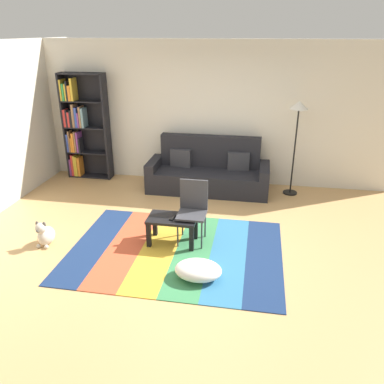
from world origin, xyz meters
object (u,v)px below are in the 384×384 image
tv_remote (173,218)px  dog (45,234)px  coffee_table (172,223)px  standing_lamp (298,117)px  bookshelf (81,127)px  pouf (198,270)px  folding_chair (193,206)px  couch (208,173)px

tv_remote → dog: bearing=-160.6°
coffee_table → dog: coffee_table is taller
coffee_table → standing_lamp: size_ratio=0.40×
coffee_table → bookshelf: bearing=135.2°
bookshelf → standing_lamp: bearing=-2.9°
coffee_table → tv_remote: 0.10m
pouf → folding_chair: folding_chair is taller
coffee_table → standing_lamp: 3.01m
dog → standing_lamp: size_ratio=0.23×
dog → tv_remote: tv_remote is taller
couch → bookshelf: size_ratio=1.08×
couch → tv_remote: bearing=-95.9°
folding_chair → couch: bearing=101.6°
couch → standing_lamp: bearing=2.8°
coffee_table → dog: size_ratio=1.74×
pouf → folding_chair: size_ratio=0.65×
couch → tv_remote: couch is taller
couch → coffee_table: bearing=-96.3°
couch → dog: couch is taller
coffee_table → standing_lamp: (1.78, 2.17, 1.11)m
coffee_table → tv_remote: (0.01, -0.03, 0.09)m
couch → coffee_table: (-0.23, -2.09, -0.01)m
folding_chair → tv_remote: bearing=-133.4°
pouf → folding_chair: 1.05m
bookshelf → couch: bearing=-6.2°
standing_lamp → couch: bearing=-177.2°
pouf → bookshelf: bearing=132.5°
bookshelf → coffee_table: bearing=-44.8°
bookshelf → standing_lamp: bookshelf is taller
bookshelf → dog: 2.94m
couch → standing_lamp: standing_lamp is taller
pouf → standing_lamp: size_ratio=0.34×
bookshelf → dog: bearing=-77.2°
bookshelf → folding_chair: 3.50m
couch → standing_lamp: (1.55, 0.08, 1.10)m
dog → folding_chair: (2.04, 0.51, 0.37)m
couch → standing_lamp: size_ratio=1.31×
tv_remote → folding_chair: bearing=45.0°
dog → standing_lamp: (3.55, 2.52, 1.27)m
couch → bookshelf: bearing=173.8°
coffee_table → pouf: 0.95m
standing_lamp → tv_remote: (-1.76, -2.20, -1.02)m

